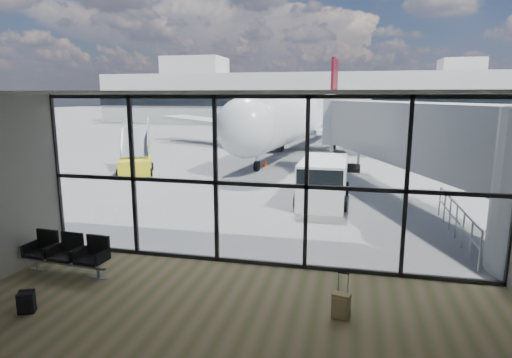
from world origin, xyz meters
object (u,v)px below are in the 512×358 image
at_px(seating_row, 69,251).
at_px(suitcase, 341,306).
at_px(airliner, 306,116).
at_px(mobile_stairs, 136,163).
at_px(backpack, 26,303).
at_px(belt_loader, 274,144).
at_px(service_van, 323,181).

bearing_deg(seating_row, suitcase, -3.07).
relative_size(airliner, mobile_stairs, 8.68).
bearing_deg(suitcase, mobile_stairs, 143.41).
bearing_deg(suitcase, seating_row, -174.25).
height_order(seating_row, suitcase, seating_row).
relative_size(backpack, suitcase, 0.51).
bearing_deg(belt_loader, backpack, -94.43).
relative_size(seating_row, belt_loader, 0.62).
bearing_deg(backpack, airliner, 61.51).
xyz_separation_m(suitcase, service_van, (-1.04, 9.62, 0.66)).
distance_m(backpack, airliner, 30.86).
height_order(backpack, mobile_stairs, mobile_stairs).
distance_m(seating_row, backpack, 2.14).
relative_size(seating_row, service_van, 0.54).
bearing_deg(mobile_stairs, belt_loader, 39.45).
relative_size(suitcase, mobile_stairs, 0.24).
bearing_deg(suitcase, service_van, 109.06).
xyz_separation_m(service_van, mobile_stairs, (-11.12, 4.61, -0.34)).
relative_size(backpack, mobile_stairs, 0.12).
height_order(backpack, belt_loader, belt_loader).
bearing_deg(airliner, seating_row, -89.31).
height_order(belt_loader, mobile_stairs, mobile_stairs).
distance_m(seating_row, mobile_stairs, 14.39).
relative_size(airliner, belt_loader, 9.20).
xyz_separation_m(suitcase, mobile_stairs, (-12.16, 14.24, 0.31)).
xyz_separation_m(seating_row, airliner, (2.91, 28.60, 2.11)).
xyz_separation_m(seating_row, belt_loader, (0.66, 25.66, -0.00)).
height_order(service_van, mobile_stairs, mobile_stairs).
distance_m(backpack, mobile_stairs, 16.49).
bearing_deg(airliner, mobile_stairs, -111.84).
bearing_deg(seating_row, mobile_stairs, 115.70).
height_order(seating_row, backpack, seating_row).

